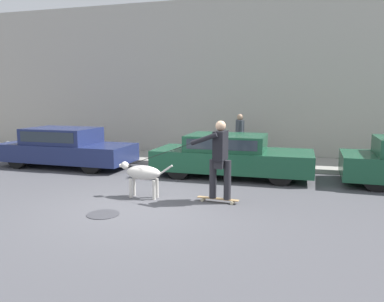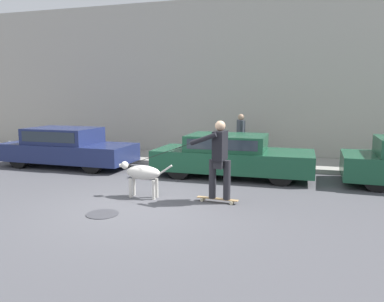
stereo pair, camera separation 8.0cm
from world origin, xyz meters
name	(u,v)px [view 2 (the right image)]	position (x,y,z in m)	size (l,w,h in m)	color
ground_plane	(142,207)	(0.00, 0.00, 0.00)	(36.00, 36.00, 0.00)	#47474C
back_wall	(217,80)	(0.00, 6.85, 2.86)	(32.00, 0.30, 5.72)	#ADA89E
sidewalk_curb	(208,160)	(0.00, 5.59, 0.07)	(30.00, 2.19, 0.14)	gray
parked_car_0	(67,148)	(-4.16, 3.48, 0.61)	(4.31, 1.78, 1.25)	black
parked_car_1	(232,156)	(1.20, 3.48, 0.59)	(4.39, 1.77, 1.19)	black
dog	(142,174)	(-0.30, 0.71, 0.55)	(1.28, 0.34, 0.80)	beige
skateboarder	(219,156)	(1.43, 0.80, 1.00)	(2.59, 0.63, 1.75)	beige
pedestrian_with_bag	(241,135)	(1.12, 5.57, 0.99)	(0.37, 0.61, 1.53)	brown
manhole_cover	(102,214)	(-0.55, -0.64, 0.01)	(0.62, 0.62, 0.01)	#38383D
fire_hydrant	(10,149)	(-7.11, 4.24, 0.34)	(0.18, 0.18, 0.65)	#4C5156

